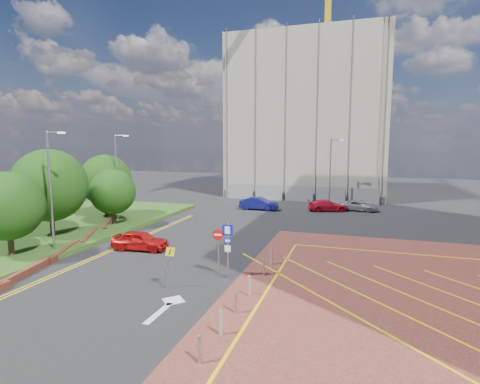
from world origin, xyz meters
The scene contains 20 objects.
ground centered at (0.00, 0.00, 0.00)m, with size 140.00×140.00×0.00m, color black.
grass_bed centered at (-18.00, 6.00, 0.15)m, with size 14.00×32.00×0.30m, color #2B4C18.
retaining_wall centered at (-11.80, 2.00, 0.20)m, with size 6.06×20.33×0.40m.
tree_a centered at (-14.00, 0.00, 3.50)m, with size 4.40×4.40×5.41m.
tree_b centered at (-15.50, 5.00, 4.24)m, with size 5.60×5.60×6.74m.
tree_c centered at (-13.50, 10.00, 3.19)m, with size 4.00×4.00×4.90m.
tree_d centered at (-16.50, 13.00, 3.87)m, with size 5.00×5.00×6.08m.
lamp_left_near centered at (-12.42, 2.00, 4.66)m, with size 1.53×0.16×8.00m.
lamp_left_far centered at (-14.42, 12.00, 4.66)m, with size 1.53×0.16×8.00m.
lamp_back centered at (4.08, 28.00, 4.36)m, with size 1.53×0.16×8.00m.
sign_cluster centered at (0.30, 0.98, 1.95)m, with size 1.17×0.12×3.20m.
warning_sign centered at (-1.90, -1.39, 1.43)m, with size 0.68×0.40×2.25m.
bollard_row centered at (2.30, -1.67, 0.47)m, with size 0.14×11.14×0.90m.
construction_building centered at (0.00, 40.00, 11.00)m, with size 21.20×19.20×22.00m, color #A09783.
tower_crane centered at (2.00, 39.44, 25.85)m, with size 1.60×35.00×35.40m.
construction_fence centered at (1.00, 30.00, 1.00)m, with size 21.60×0.06×2.00m, color gray.
car_red_left centered at (-7.25, 4.42, 0.68)m, with size 1.60×3.99×1.36m, color #B9100F.
car_blue_back centered at (-3.37, 22.51, 0.71)m, with size 1.50×4.31×1.42m, color #11115C.
car_red_back centered at (4.10, 23.97, 0.62)m, with size 1.74×4.29×1.24m, color red.
car_silver_back centered at (7.39, 25.23, 0.58)m, with size 1.91×4.14×1.15m, color #A5A4AB.
Camera 1 is at (7.20, -17.91, 7.47)m, focal length 28.00 mm.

